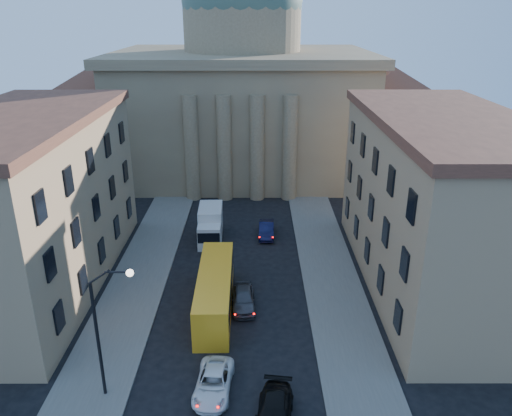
# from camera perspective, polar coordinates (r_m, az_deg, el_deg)

# --- Properties ---
(sidewalk_left) EXTENTS (5.00, 60.00, 0.15)m
(sidewalk_left) POSITION_cam_1_polar(r_m,az_deg,el_deg) (42.28, -14.43, -10.71)
(sidewalk_left) COLOR #5B5953
(sidewalk_left) RESTS_ON ground
(sidewalk_right) EXTENTS (5.00, 60.00, 0.15)m
(sidewalk_right) POSITION_cam_1_polar(r_m,az_deg,el_deg) (41.54, 9.38, -10.90)
(sidewalk_right) COLOR #5B5953
(sidewalk_right) RESTS_ON ground
(church) EXTENTS (68.02, 28.76, 36.60)m
(church) POSITION_cam_1_polar(r_m,az_deg,el_deg) (72.73, -1.53, 13.47)
(church) COLOR #79634A
(church) RESTS_ON ground
(building_left) EXTENTS (11.60, 26.60, 14.70)m
(building_left) POSITION_cam_1_polar(r_m,az_deg,el_deg) (45.34, -24.58, 0.56)
(building_left) COLOR #9E7E5D
(building_left) RESTS_ON ground
(building_right) EXTENTS (11.60, 26.60, 14.70)m
(building_right) POSITION_cam_1_polar(r_m,az_deg,el_deg) (43.95, 20.16, 0.59)
(building_right) COLOR #9E7E5D
(building_right) RESTS_ON ground
(street_lamp) EXTENTS (2.62, 0.44, 8.83)m
(street_lamp) POSITION_cam_1_polar(r_m,az_deg,el_deg) (31.05, -16.90, -12.47)
(street_lamp) COLOR black
(street_lamp) RESTS_ON ground
(car_left_mid) EXTENTS (2.52, 4.89, 1.32)m
(car_left_mid) POSITION_cam_1_polar(r_m,az_deg,el_deg) (32.98, -4.88, -19.28)
(car_left_mid) COLOR white
(car_left_mid) RESTS_ON ground
(car_right_mid) EXTENTS (2.72, 5.29, 1.47)m
(car_right_mid) POSITION_cam_1_polar(r_m,az_deg,el_deg) (30.84, 2.07, -22.53)
(car_right_mid) COLOR black
(car_right_mid) RESTS_ON ground
(car_right_far) EXTENTS (2.09, 4.63, 1.55)m
(car_right_far) POSITION_cam_1_polar(r_m,az_deg,el_deg) (40.54, -1.46, -10.30)
(car_right_far) COLOR #454449
(car_right_far) RESTS_ON ground
(car_right_distant) EXTENTS (1.66, 4.45, 1.45)m
(car_right_distant) POSITION_cam_1_polar(r_m,az_deg,el_deg) (52.58, 1.19, -2.49)
(car_right_distant) COLOR black
(car_right_distant) RESTS_ON ground
(city_bus) EXTENTS (2.78, 11.30, 3.18)m
(city_bus) POSITION_cam_1_polar(r_m,az_deg,el_deg) (39.98, -4.72, -9.31)
(city_bus) COLOR #FDA71C
(city_bus) RESTS_ON ground
(box_truck) EXTENTS (2.50, 6.01, 3.27)m
(box_truck) POSITION_cam_1_polar(r_m,az_deg,el_deg) (51.79, -5.24, -1.98)
(box_truck) COLOR silver
(box_truck) RESTS_ON ground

